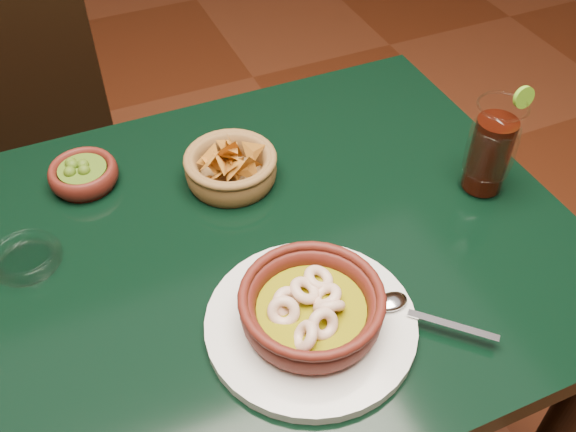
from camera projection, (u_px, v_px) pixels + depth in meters
name	position (u px, v px, depth m)	size (l,w,h in m)	color
dining_table	(206.00, 300.00, 1.06)	(1.20, 0.80, 0.75)	black
dining_chair	(40.00, 165.00, 1.58)	(0.45, 0.45, 0.85)	black
shrimp_plate	(312.00, 312.00, 0.88)	(0.37, 0.30, 0.08)	silver
chip_basket	(231.00, 167.00, 1.10)	(0.19, 0.19, 0.10)	brown
guacamole_ramekin	(83.00, 174.00, 1.10)	(0.14, 0.14, 0.05)	#49150F
cola_drink	(491.00, 149.00, 1.05)	(0.17, 0.17, 0.19)	white
glass_ashtray	(26.00, 258.00, 0.98)	(0.12, 0.12, 0.03)	white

